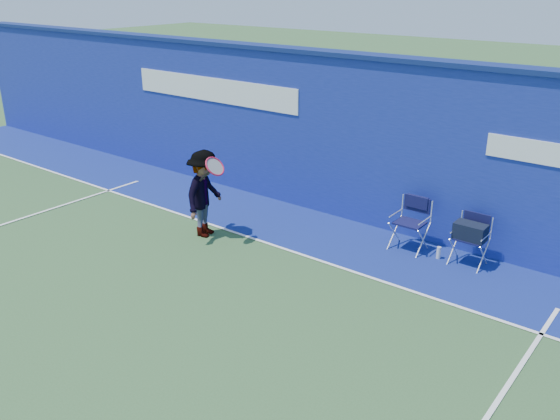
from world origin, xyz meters
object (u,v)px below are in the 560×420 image
Objects in this scene: water_bottle at (439,253)px; tennis_player at (205,194)px; directors_chair_left at (409,233)px; directors_chair_right at (469,245)px.

tennis_player is at bearing -156.10° from water_bottle.
tennis_player is (-3.13, -1.69, 0.49)m from directors_chair_left.
water_bottle is 4.10m from tennis_player.
directors_chair_left is 4.23× the size of water_bottle.
directors_chair_right is 3.89× the size of water_bottle.
directors_chair_left is 1.02m from directors_chair_right.
tennis_player reaches higher than directors_chair_right.
water_bottle is at bearing -167.82° from directors_chair_right.
tennis_player is (-4.15, -1.74, 0.44)m from directors_chair_right.
directors_chair_left is 0.57× the size of tennis_player.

